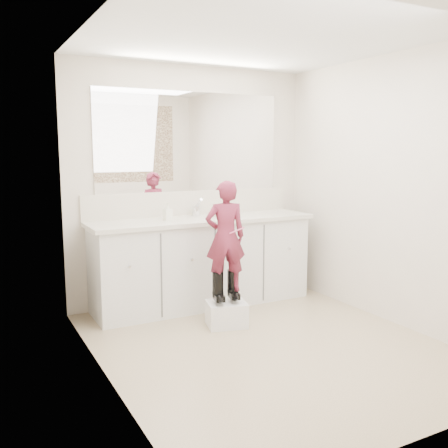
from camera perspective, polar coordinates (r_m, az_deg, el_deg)
floor at (r=4.16m, az=5.10°, el=-13.62°), size 3.00×3.00×0.00m
ceiling at (r=3.94m, az=5.59°, el=20.73°), size 3.00×3.00×0.00m
wall_back at (r=5.18m, az=-3.80°, el=4.48°), size 2.60×0.00×2.60m
wall_front at (r=2.75m, az=22.71°, el=0.23°), size 2.60×0.00×2.60m
wall_left at (r=3.34m, az=-13.69°, el=2.02°), size 0.00×3.00×3.00m
wall_right at (r=4.70m, az=18.74°, el=3.64°), size 0.00×3.00×3.00m
vanity_cabinet at (r=5.05m, az=-2.43°, el=-4.51°), size 2.20×0.55×0.85m
countertop at (r=4.96m, az=-2.39°, el=0.47°), size 2.28×0.58×0.04m
backsplash at (r=5.19m, az=-3.71°, el=2.43°), size 2.28×0.03×0.25m
mirror at (r=5.16m, az=-3.79°, el=9.35°), size 2.00×0.02×1.00m
dot_panel at (r=2.73m, az=23.10°, el=9.65°), size 2.00×0.01×1.20m
faucet at (r=5.10m, az=-3.19°, el=1.48°), size 0.08×0.08×0.10m
cup at (r=5.04m, az=-1.01°, el=1.36°), size 0.13×0.13×0.09m
soap_bottle at (r=4.80m, az=-6.47°, el=1.40°), size 0.09×0.09×0.17m
step_stool at (r=4.53m, az=0.28°, el=-10.23°), size 0.40×0.36×0.22m
boot_left at (r=4.44m, az=-0.71°, el=-7.25°), size 0.15×0.21×0.28m
boot_right at (r=4.50m, az=1.00°, el=-7.00°), size 0.15×0.21×0.28m
toddler at (r=4.37m, az=0.16°, el=-1.44°), size 0.41×0.32×0.98m
toothbrush at (r=4.32m, az=1.48°, el=-0.76°), size 0.13×0.05×0.06m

